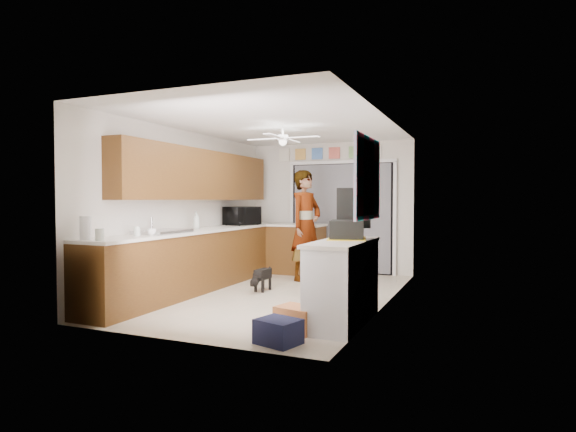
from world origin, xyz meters
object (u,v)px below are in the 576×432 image
(paper_towel_roll, at_px, (85,228))
(dog, at_px, (263,279))
(cup, at_px, (152,232))
(cardboard_box, at_px, (297,319))
(navy_crate, at_px, (278,331))
(microwave, at_px, (242,216))
(suitcase, at_px, (347,230))
(soap_bottle, at_px, (196,220))
(man, at_px, (306,225))

(paper_towel_roll, height_order, dog, paper_towel_roll)
(cup, bearing_deg, cardboard_box, -9.20)
(navy_crate, height_order, dog, dog)
(microwave, relative_size, suitcase, 1.18)
(soap_bottle, bearing_deg, suitcase, -19.50)
(microwave, distance_m, paper_towel_roll, 3.54)
(soap_bottle, bearing_deg, navy_crate, -42.78)
(cardboard_box, xyz_separation_m, man, (-1.07, 3.10, 0.82))
(navy_crate, bearing_deg, microwave, 123.02)
(paper_towel_roll, distance_m, navy_crate, 2.59)
(cardboard_box, bearing_deg, paper_towel_roll, -167.77)
(suitcase, relative_size, navy_crate, 1.30)
(cup, relative_size, suitcase, 0.21)
(cup, xyz_separation_m, man, (1.11, 2.75, -0.03))
(navy_crate, distance_m, man, 3.82)
(microwave, distance_m, cup, 2.66)
(microwave, xyz_separation_m, cardboard_box, (2.28, -3.01, -0.97))
(cup, distance_m, cardboard_box, 2.37)
(paper_towel_roll, distance_m, cardboard_box, 2.65)
(cardboard_box, bearing_deg, microwave, 127.11)
(paper_towel_roll, bearing_deg, navy_crate, 1.19)
(paper_towel_roll, relative_size, navy_crate, 0.70)
(soap_bottle, distance_m, dog, 1.42)
(soap_bottle, height_order, cardboard_box, soap_bottle)
(dog, bearing_deg, cardboard_box, -52.70)
(paper_towel_roll, distance_m, suitcase, 3.04)
(suitcase, height_order, navy_crate, suitcase)
(cup, distance_m, navy_crate, 2.48)
(microwave, height_order, soap_bottle, microwave)
(microwave, xyz_separation_m, man, (1.21, 0.09, -0.15))
(navy_crate, xyz_separation_m, dog, (-1.32, 2.38, 0.07))
(microwave, relative_size, cardboard_box, 1.41)
(navy_crate, bearing_deg, soap_bottle, 137.22)
(soap_bottle, xyz_separation_m, cup, (0.25, -1.41, -0.10))
(microwave, bearing_deg, navy_crate, -131.92)
(soap_bottle, bearing_deg, cup, -80.02)
(cup, xyz_separation_m, suitcase, (2.50, 0.43, 0.07))
(suitcase, relative_size, dog, 1.07)
(paper_towel_roll, bearing_deg, cardboard_box, 12.23)
(cup, bearing_deg, navy_crate, -20.89)
(cup, distance_m, man, 2.96)
(suitcase, bearing_deg, microwave, 126.15)
(cardboard_box, relative_size, dog, 0.89)
(paper_towel_roll, height_order, man, man)
(navy_crate, xyz_separation_m, man, (-1.06, 3.58, 0.84))
(suitcase, bearing_deg, paper_towel_roll, -167.71)
(man, bearing_deg, navy_crate, -145.07)
(cup, height_order, suitcase, suitcase)
(man, relative_size, dog, 3.97)
(paper_towel_roll, xyz_separation_m, suitcase, (2.74, 1.31, -0.03))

